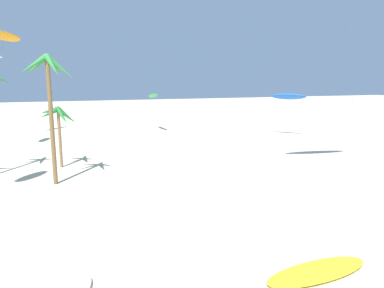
{
  "coord_description": "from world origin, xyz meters",
  "views": [
    {
      "loc": [
        -8.54,
        -0.66,
        9.11
      ],
      "look_at": [
        -0.22,
        22.87,
        4.51
      ],
      "focal_mm": 33.7,
      "sensor_mm": 36.0,
      "label": 1
    }
  ],
  "objects_px": {
    "palm_tree_2": "(48,80)",
    "flying_kite_2": "(153,96)",
    "flying_kite_3": "(5,36)",
    "grounded_kite_0": "(317,271)",
    "palm_tree_3": "(58,117)",
    "flying_kite_0": "(288,97)"
  },
  "relations": [
    {
      "from": "palm_tree_3",
      "to": "flying_kite_2",
      "type": "bearing_deg",
      "value": 54.98
    },
    {
      "from": "palm_tree_2",
      "to": "flying_kite_3",
      "type": "height_order",
      "value": "flying_kite_3"
    },
    {
      "from": "flying_kite_2",
      "to": "grounded_kite_0",
      "type": "height_order",
      "value": "flying_kite_2"
    },
    {
      "from": "palm_tree_2",
      "to": "palm_tree_3",
      "type": "relative_size",
      "value": 1.76
    },
    {
      "from": "palm_tree_3",
      "to": "flying_kite_2",
      "type": "relative_size",
      "value": 0.65
    },
    {
      "from": "flying_kite_2",
      "to": "flying_kite_3",
      "type": "relative_size",
      "value": 0.6
    },
    {
      "from": "palm_tree_2",
      "to": "flying_kite_3",
      "type": "relative_size",
      "value": 0.69
    },
    {
      "from": "flying_kite_3",
      "to": "grounded_kite_0",
      "type": "relative_size",
      "value": 2.77
    },
    {
      "from": "palm_tree_3",
      "to": "flying_kite_3",
      "type": "relative_size",
      "value": 0.39
    },
    {
      "from": "palm_tree_2",
      "to": "flying_kite_2",
      "type": "distance_m",
      "value": 31.54
    },
    {
      "from": "flying_kite_2",
      "to": "grounded_kite_0",
      "type": "xyz_separation_m",
      "value": [
        -3.44,
        -47.2,
        -5.98
      ]
    },
    {
      "from": "palm_tree_2",
      "to": "grounded_kite_0",
      "type": "relative_size",
      "value": 1.91
    },
    {
      "from": "flying_kite_3",
      "to": "flying_kite_0",
      "type": "bearing_deg",
      "value": -18.24
    },
    {
      "from": "flying_kite_2",
      "to": "flying_kite_3",
      "type": "height_order",
      "value": "flying_kite_3"
    },
    {
      "from": "palm_tree_3",
      "to": "grounded_kite_0",
      "type": "xyz_separation_m",
      "value": [
        11.44,
        -25.96,
        -5.09
      ]
    },
    {
      "from": "flying_kite_0",
      "to": "flying_kite_2",
      "type": "height_order",
      "value": "flying_kite_0"
    },
    {
      "from": "palm_tree_3",
      "to": "flying_kite_0",
      "type": "relative_size",
      "value": 0.91
    },
    {
      "from": "flying_kite_0",
      "to": "grounded_kite_0",
      "type": "distance_m",
      "value": 41.84
    },
    {
      "from": "flying_kite_3",
      "to": "grounded_kite_0",
      "type": "xyz_separation_m",
      "value": [
        18.45,
        -48.41,
        -14.99
      ]
    },
    {
      "from": "palm_tree_2",
      "to": "grounded_kite_0",
      "type": "height_order",
      "value": "palm_tree_2"
    },
    {
      "from": "flying_kite_3",
      "to": "palm_tree_3",
      "type": "bearing_deg",
      "value": -72.66
    },
    {
      "from": "grounded_kite_0",
      "to": "flying_kite_3",
      "type": "bearing_deg",
      "value": 110.86
    }
  ]
}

